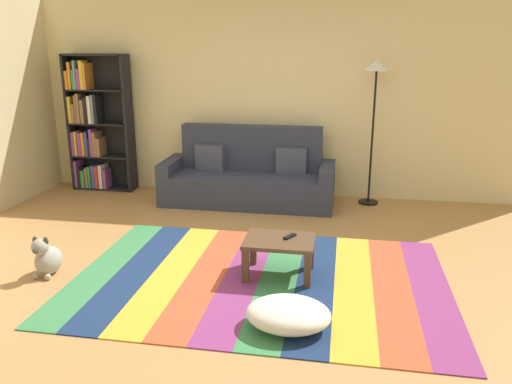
# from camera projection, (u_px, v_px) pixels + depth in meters

# --- Properties ---
(ground_plane) EXTENTS (14.00, 14.00, 0.00)m
(ground_plane) POSITION_uv_depth(u_px,v_px,m) (244.00, 266.00, 4.91)
(ground_plane) COLOR #B27F4C
(back_wall) EXTENTS (6.80, 0.10, 2.70)m
(back_wall) POSITION_uv_depth(u_px,v_px,m) (280.00, 97.00, 6.93)
(back_wall) COLOR beige
(back_wall) RESTS_ON ground_plane
(rug) EXTENTS (3.34, 2.30, 0.01)m
(rug) POSITION_uv_depth(u_px,v_px,m) (260.00, 279.00, 4.61)
(rug) COLOR #387F4C
(rug) RESTS_ON ground_plane
(couch) EXTENTS (2.26, 0.80, 1.00)m
(couch) POSITION_uv_depth(u_px,v_px,m) (249.00, 178.00, 6.78)
(couch) COLOR #2D3347
(couch) RESTS_ON ground_plane
(bookshelf) EXTENTS (0.90, 0.28, 1.92)m
(bookshelf) POSITION_uv_depth(u_px,v_px,m) (94.00, 127.00, 7.27)
(bookshelf) COLOR black
(bookshelf) RESTS_ON ground_plane
(coffee_table) EXTENTS (0.63, 0.48, 0.35)m
(coffee_table) POSITION_uv_depth(u_px,v_px,m) (279.00, 246.00, 4.62)
(coffee_table) COLOR #513826
(coffee_table) RESTS_ON rug
(pouf) EXTENTS (0.64, 0.51, 0.21)m
(pouf) POSITION_uv_depth(u_px,v_px,m) (288.00, 314.00, 3.80)
(pouf) COLOR white
(pouf) RESTS_ON rug
(dog) EXTENTS (0.22, 0.35, 0.40)m
(dog) POSITION_uv_depth(u_px,v_px,m) (47.00, 258.00, 4.68)
(dog) COLOR #9E998E
(dog) RESTS_ON ground_plane
(standing_lamp) EXTENTS (0.32, 0.32, 1.87)m
(standing_lamp) POSITION_uv_depth(u_px,v_px,m) (376.00, 84.00, 6.38)
(standing_lamp) COLOR black
(standing_lamp) RESTS_ON ground_plane
(tv_remote) EXTENTS (0.11, 0.15, 0.02)m
(tv_remote) POSITION_uv_depth(u_px,v_px,m) (290.00, 236.00, 4.63)
(tv_remote) COLOR black
(tv_remote) RESTS_ON coffee_table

